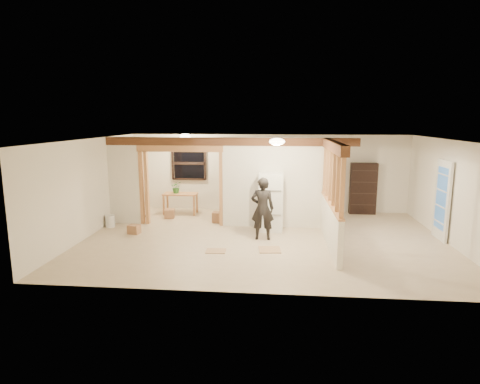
# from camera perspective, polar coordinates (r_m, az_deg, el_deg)

# --- Properties ---
(floor) EXTENTS (9.00, 6.50, 0.01)m
(floor) POSITION_cam_1_polar(r_m,az_deg,el_deg) (10.25, 3.38, -6.68)
(floor) COLOR #C6AF93
(floor) RESTS_ON ground
(ceiling) EXTENTS (9.00, 6.50, 0.01)m
(ceiling) POSITION_cam_1_polar(r_m,az_deg,el_deg) (9.81, 3.53, 7.45)
(ceiling) COLOR white
(wall_back) EXTENTS (9.00, 0.01, 2.50)m
(wall_back) POSITION_cam_1_polar(r_m,az_deg,el_deg) (13.17, 3.95, 2.72)
(wall_back) COLOR silver
(wall_back) RESTS_ON floor
(wall_front) EXTENTS (9.00, 0.01, 2.50)m
(wall_front) POSITION_cam_1_polar(r_m,az_deg,el_deg) (6.78, 2.49, -4.56)
(wall_front) COLOR silver
(wall_front) RESTS_ON floor
(wall_left) EXTENTS (0.01, 6.50, 2.50)m
(wall_left) POSITION_cam_1_polar(r_m,az_deg,el_deg) (11.06, -20.54, 0.62)
(wall_left) COLOR silver
(wall_left) RESTS_ON floor
(wall_right) EXTENTS (0.01, 6.50, 2.50)m
(wall_right) POSITION_cam_1_polar(r_m,az_deg,el_deg) (10.79, 28.08, -0.18)
(wall_right) COLOR silver
(wall_right) RESTS_ON floor
(partition_left_stub) EXTENTS (0.90, 0.12, 2.50)m
(partition_left_stub) POSITION_cam_1_polar(r_m,az_deg,el_deg) (11.96, -16.12, 1.56)
(partition_left_stub) COLOR silver
(partition_left_stub) RESTS_ON floor
(partition_center) EXTENTS (2.80, 0.12, 2.50)m
(partition_center) POSITION_cam_1_polar(r_m,az_deg,el_deg) (11.13, 4.70, 1.31)
(partition_center) COLOR silver
(partition_center) RESTS_ON floor
(doorway_frame) EXTENTS (2.46, 0.14, 2.20)m
(doorway_frame) POSITION_cam_1_polar(r_m,az_deg,el_deg) (11.49, -8.40, 0.75)
(doorway_frame) COLOR tan
(doorway_frame) RESTS_ON floor
(header_beam_back) EXTENTS (7.00, 0.18, 0.22)m
(header_beam_back) POSITION_cam_1_polar(r_m,az_deg,el_deg) (11.09, -1.47, 7.18)
(header_beam_back) COLOR #58321E
(header_beam_back) RESTS_ON ceiling
(header_beam_right) EXTENTS (0.18, 3.30, 0.22)m
(header_beam_right) POSITION_cam_1_polar(r_m,az_deg,el_deg) (9.50, 13.19, 6.38)
(header_beam_right) COLOR #58321E
(header_beam_right) RESTS_ON ceiling
(pony_wall) EXTENTS (0.12, 3.20, 1.00)m
(pony_wall) POSITION_cam_1_polar(r_m,az_deg,el_deg) (9.81, 12.74, -4.64)
(pony_wall) COLOR silver
(pony_wall) RESTS_ON floor
(stud_partition) EXTENTS (0.14, 3.20, 1.32)m
(stud_partition) POSITION_cam_1_polar(r_m,az_deg,el_deg) (9.58, 13.01, 2.08)
(stud_partition) COLOR tan
(stud_partition) RESTS_ON pony_wall
(window_back) EXTENTS (1.12, 0.10, 1.10)m
(window_back) POSITION_cam_1_polar(r_m,az_deg,el_deg) (13.37, -7.28, 4.07)
(window_back) COLOR black
(window_back) RESTS_ON wall_back
(french_door) EXTENTS (0.12, 0.86, 2.00)m
(french_door) POSITION_cam_1_polar(r_m,az_deg,el_deg) (11.17, 26.82, -1.06)
(french_door) COLOR white
(french_door) RESTS_ON floor
(ceiling_dome_main) EXTENTS (0.36, 0.36, 0.16)m
(ceiling_dome_main) POSITION_cam_1_polar(r_m,az_deg,el_deg) (9.31, 5.29, 7.15)
(ceiling_dome_main) COLOR #FFEABF
(ceiling_dome_main) RESTS_ON ceiling
(ceiling_dome_util) EXTENTS (0.32, 0.32, 0.14)m
(ceiling_dome_util) POSITION_cam_1_polar(r_m,az_deg,el_deg) (12.43, -7.81, 7.89)
(ceiling_dome_util) COLOR #FFEABF
(ceiling_dome_util) RESTS_ON ceiling
(hanging_bulb) EXTENTS (0.07, 0.07, 0.07)m
(hanging_bulb) POSITION_cam_1_polar(r_m,az_deg,el_deg) (11.66, -6.15, 6.29)
(hanging_bulb) COLOR #FFD88C
(hanging_bulb) RESTS_ON ceiling
(refrigerator) EXTENTS (0.64, 0.62, 1.56)m
(refrigerator) POSITION_cam_1_polar(r_m,az_deg,el_deg) (10.85, 4.40, -1.44)
(refrigerator) COLOR silver
(refrigerator) RESTS_ON floor
(woman) EXTENTS (0.59, 0.39, 1.58)m
(woman) POSITION_cam_1_polar(r_m,az_deg,el_deg) (10.01, 3.21, -2.37)
(woman) COLOR black
(woman) RESTS_ON floor
(work_table) EXTENTS (1.07, 0.54, 0.67)m
(work_table) POSITION_cam_1_polar(r_m,az_deg,el_deg) (12.94, -8.45, -1.62)
(work_table) COLOR tan
(work_table) RESTS_ON floor
(potted_plant) EXTENTS (0.40, 0.37, 0.38)m
(potted_plant) POSITION_cam_1_polar(r_m,az_deg,el_deg) (12.87, -9.04, 0.67)
(potted_plant) COLOR #3C682D
(potted_plant) RESTS_ON work_table
(shop_vac) EXTENTS (0.58, 0.58, 0.69)m
(shop_vac) POSITION_cam_1_polar(r_m,az_deg,el_deg) (12.69, -14.47, -2.04)
(shop_vac) COLOR #A51808
(shop_vac) RESTS_ON floor
(bookshelf) EXTENTS (0.82, 0.27, 1.63)m
(bookshelf) POSITION_cam_1_polar(r_m,az_deg,el_deg) (13.30, 17.11, 0.47)
(bookshelf) COLOR black
(bookshelf) RESTS_ON floor
(bucket) EXTENTS (0.31, 0.31, 0.33)m
(bucket) POSITION_cam_1_polar(r_m,az_deg,el_deg) (11.85, -17.99, -3.96)
(bucket) COLOR silver
(bucket) RESTS_ON floor
(box_util_a) EXTENTS (0.36, 0.31, 0.30)m
(box_util_a) POSITION_cam_1_polar(r_m,az_deg,el_deg) (11.82, -3.07, -3.59)
(box_util_a) COLOR #9D6E4C
(box_util_a) RESTS_ON floor
(box_util_b) EXTENTS (0.33, 0.33, 0.27)m
(box_util_b) POSITION_cam_1_polar(r_m,az_deg,el_deg) (12.48, -9.99, -3.04)
(box_util_b) COLOR #9D6E4C
(box_util_b) RESTS_ON floor
(box_front) EXTENTS (0.33, 0.29, 0.24)m
(box_front) POSITION_cam_1_polar(r_m,az_deg,el_deg) (11.00, -14.82, -5.16)
(box_front) COLOR #9D6E4C
(box_front) RESTS_ON floor
(floor_panel_near) EXTENTS (0.54, 0.54, 0.02)m
(floor_panel_near) POSITION_cam_1_polar(r_m,az_deg,el_deg) (9.41, 4.24, -8.17)
(floor_panel_near) COLOR tan
(floor_panel_near) RESTS_ON floor
(floor_panel_far) EXTENTS (0.47, 0.38, 0.01)m
(floor_panel_far) POSITION_cam_1_polar(r_m,az_deg,el_deg) (9.31, -3.47, -8.37)
(floor_panel_far) COLOR tan
(floor_panel_far) RESTS_ON floor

